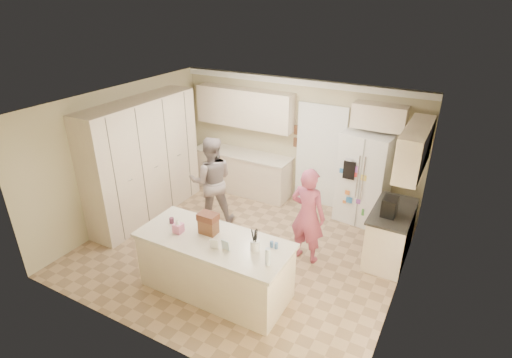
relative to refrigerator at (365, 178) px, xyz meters
The scene contains 41 objects.
floor 2.73m from the refrigerator, 126.88° to the right, with size 5.20×4.60×0.02m, color tan.
ceiling 3.09m from the refrigerator, 126.88° to the right, with size 5.20×4.60×0.02m, color white.
wall_back 1.61m from the refrigerator, behind, with size 5.20×0.02×2.60m, color #C3B78D.
wall_front 4.65m from the refrigerator, 109.46° to the right, with size 5.20×0.02×2.60m, color #C3B78D.
wall_left 4.65m from the refrigerator, 153.67° to the right, with size 0.02×4.60×2.60m, color #C3B78D.
wall_right 2.35m from the refrigerator, 62.54° to the right, with size 0.02×4.60×2.60m, color #C3B78D.
crown_back 2.25m from the refrigerator, behind, with size 5.20×0.08×0.12m, color white.
pantry_bank 4.28m from the refrigerator, 154.23° to the right, with size 0.60×2.60×2.35m, color beige.
back_base_cab 2.73m from the refrigerator, behind, with size 2.20×0.60×0.88m, color beige.
back_countertop 2.69m from the refrigerator, behind, with size 2.24×0.63×0.04m, color beige.
back_upper_cab 2.87m from the refrigerator, behind, with size 2.20×0.35×0.80m, color beige.
doorway_opening 1.03m from the refrigerator, 167.23° to the left, with size 0.90×0.06×2.10m, color black.
doorway_casing 1.02m from the refrigerator, 169.17° to the left, with size 1.02×0.03×2.22m, color white.
wall_frame_upper 1.67m from the refrigerator, behind, with size 0.15×0.02×0.20m, color brown.
wall_frame_lower 1.58m from the refrigerator, behind, with size 0.15×0.02×0.20m, color brown.
refrigerator is the anchor object (origin of this frame).
fridge_seam 0.35m from the refrigerator, 90.00° to the right, with size 0.01×0.02×1.78m, color gray.
fridge_dispenser 0.49m from the refrigerator, 121.08° to the right, with size 0.22×0.03×0.35m, color black.
fridge_handle_l 0.40m from the refrigerator, 97.70° to the right, with size 0.02×0.02×0.85m, color silver.
fridge_handle_r 0.40m from the refrigerator, 82.30° to the right, with size 0.02×0.02×0.85m, color silver.
over_fridge_cab 1.21m from the refrigerator, 32.90° to the left, with size 0.95×0.35×0.45m, color beige.
right_base_cab 1.38m from the refrigerator, 54.31° to the right, with size 0.60×1.20×0.88m, color beige.
right_countertop 1.29m from the refrigerator, 54.67° to the right, with size 0.63×1.24×0.04m, color #2D2B28.
right_upper_cab 1.62m from the refrigerator, 44.08° to the right, with size 0.35×1.50×0.70m, color beige.
coffee_maker 1.45m from the refrigerator, 60.58° to the right, with size 0.22×0.28×0.30m, color black.
island_base 3.46m from the refrigerator, 113.04° to the right, with size 2.20×0.90×0.88m, color beige.
island_top 3.43m from the refrigerator, 113.04° to the right, with size 2.28×0.96×0.05m, color beige.
utensil_crock 3.18m from the refrigerator, 102.56° to the right, with size 0.13×0.13×0.15m, color white.
tissue_box 3.77m from the refrigerator, 120.17° to the right, with size 0.13×0.13×0.14m, color pink.
tissue_plume 3.77m from the refrigerator, 120.17° to the right, with size 0.08×0.08×0.08m, color white.
dollhouse_body 3.40m from the refrigerator, 116.03° to the right, with size 0.26×0.18×0.22m, color brown.
dollhouse_roof 3.41m from the refrigerator, 116.03° to the right, with size 0.28×0.20×0.10m, color #592D1E.
jam_jar 3.77m from the refrigerator, 124.60° to the right, with size 0.07×0.07×0.09m, color #59263F.
greeting_card_a 3.56m from the refrigerator, 109.56° to the right, with size 0.12×0.01×0.16m, color white.
greeting_card_b 3.47m from the refrigerator, 107.50° to the right, with size 0.12×0.01×0.16m, color silver.
water_bottle 3.33m from the refrigerator, 96.77° to the right, with size 0.07×0.07×0.24m, color silver.
shaker_salt 2.98m from the refrigerator, 100.09° to the right, with size 0.05×0.05×0.09m, color #456EA7.
shaker_pepper 2.97m from the refrigerator, 98.76° to the right, with size 0.05×0.05×0.09m, color #456EA7.
teen_boy 2.93m from the refrigerator, 149.87° to the right, with size 0.85×0.66×1.74m, color gray.
teen_girl 1.80m from the refrigerator, 104.83° to the right, with size 0.61×0.40×1.66m, color #C25474.
fridge_magnets 0.36m from the refrigerator, 90.00° to the right, with size 0.76×0.02×1.44m, color tan, non-canonical shape.
Camera 1 is at (3.03, -5.01, 4.13)m, focal length 28.00 mm.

